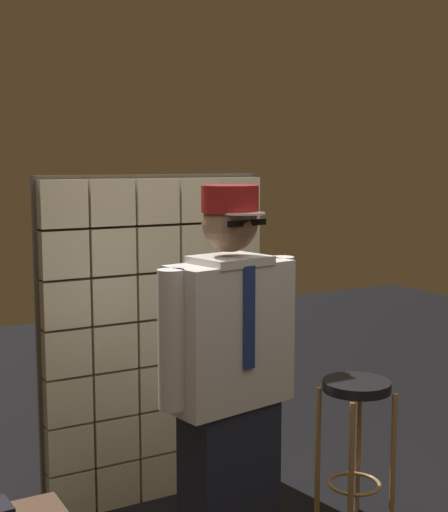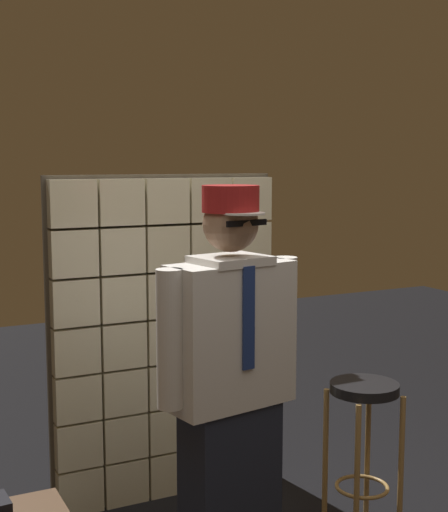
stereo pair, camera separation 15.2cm
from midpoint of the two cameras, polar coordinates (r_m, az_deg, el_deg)
glass_block_wall at (r=4.05m, az=-6.33°, el=-6.54°), size 1.29×0.10×1.80m
standing_person at (r=3.10m, az=-0.97°, el=-10.20°), size 0.70×0.34×1.76m
bar_stool at (r=3.80m, az=9.06°, el=-12.38°), size 0.34×0.34×0.77m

